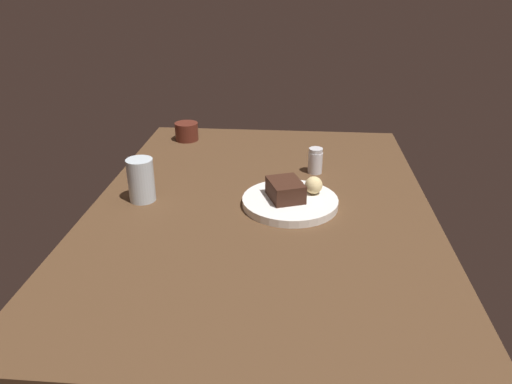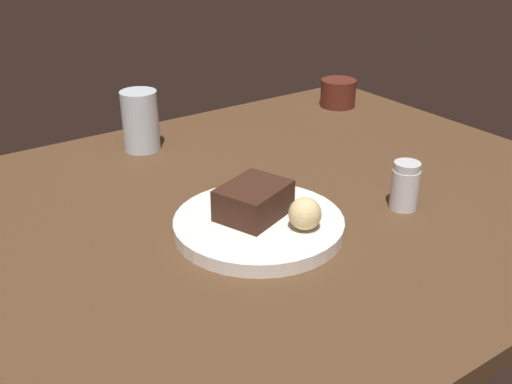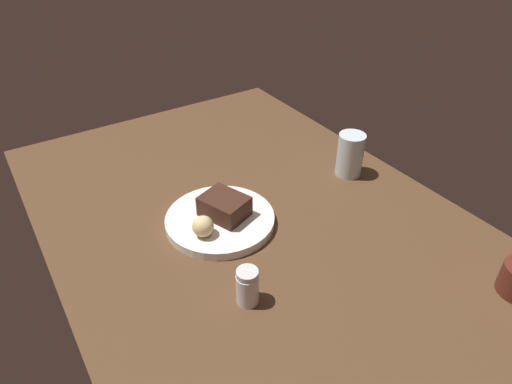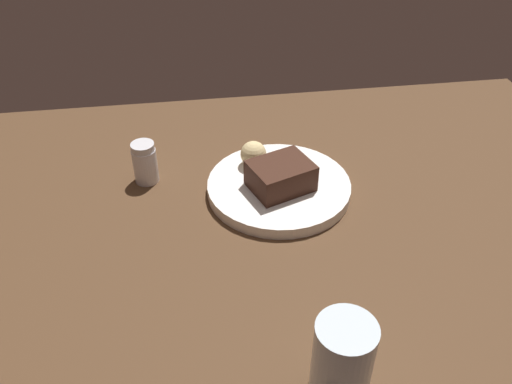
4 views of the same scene
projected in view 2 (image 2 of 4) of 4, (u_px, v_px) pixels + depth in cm
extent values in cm
cube|color=#4C331E|center=(231.00, 220.00, 90.40)|extent=(120.00, 84.00, 3.00)
cylinder|color=white|center=(258.00, 225.00, 83.92)|extent=(23.74, 23.74, 1.96)
cube|color=#381E14|center=(253.00, 201.00, 83.37)|extent=(11.60, 10.44, 4.56)
sphere|color=#DBC184|center=(305.00, 214.00, 80.12)|extent=(4.46, 4.46, 4.46)
cylinder|color=silver|center=(405.00, 189.00, 89.41)|extent=(4.11, 4.11, 6.14)
cylinder|color=silver|center=(407.00, 166.00, 87.80)|extent=(3.90, 3.90, 1.20)
cylinder|color=silver|center=(139.00, 121.00, 109.39)|extent=(6.63, 6.63, 11.01)
cylinder|color=#562319|center=(338.00, 93.00, 133.79)|extent=(7.76, 7.76, 5.95)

